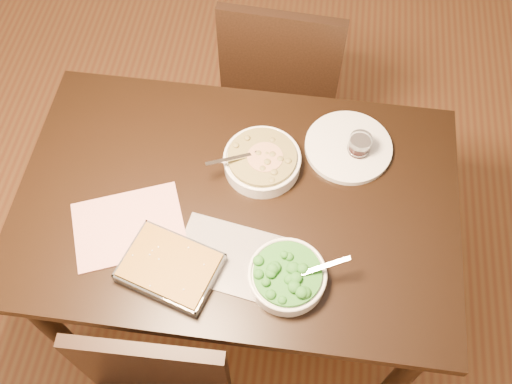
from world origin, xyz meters
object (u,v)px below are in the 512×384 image
Objects in this scene: baking_dish at (170,267)px; chair_far at (283,74)px; broccoli_bowl at (287,276)px; table at (237,213)px; dinner_plate at (348,147)px; stew_bowl at (262,161)px; wine_tumbler at (359,146)px.

chair_far reaches higher than baking_dish.
baking_dish is (-0.34, -0.02, -0.01)m from broccoli_bowl.
dinner_plate is (0.34, 0.24, 0.11)m from table.
stew_bowl is at bearing 92.21° from chair_far.
stew_bowl is at bearing -163.50° from wine_tumbler.
baking_dish is 0.33× the size of chair_far.
chair_far is (-0.29, 0.50, -0.26)m from wine_tumbler.
stew_bowl is 0.32m from wine_tumbler.
broccoli_bowl is at bearing -72.32° from stew_bowl.
stew_bowl is 3.04× the size of wine_tumbler.
broccoli_bowl reaches higher than dinner_plate.
broccoli_bowl reaches higher than table.
broccoli_bowl reaches higher than baking_dish.
dinner_plate is 0.30× the size of chair_far.
stew_bowl reaches higher than table.
table is 5.52× the size of broccoli_bowl.
wine_tumbler is 0.05m from dinner_plate.
wine_tumbler is at bearing 123.82° from chair_far.
chair_far is at bearing 93.70° from baking_dish.
chair_far reaches higher than wine_tumbler.
wine_tumbler is 0.09× the size of chair_far.
chair_far is at bearing 120.47° from wine_tumbler.
wine_tumbler is (0.19, 0.47, 0.02)m from broccoli_bowl.
table is at bearing -115.64° from stew_bowl.
stew_bowl is 0.64m from chair_far.
stew_bowl reaches higher than dinner_plate.
table is at bearing -144.60° from dinner_plate.
chair_far is at bearing 84.04° from table.
dinner_plate reaches higher than table.
dinner_plate is (0.15, 0.49, -0.02)m from broccoli_bowl.
baking_dish is 1.04m from chair_far.
broccoli_bowl is (0.19, -0.25, 0.13)m from table.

